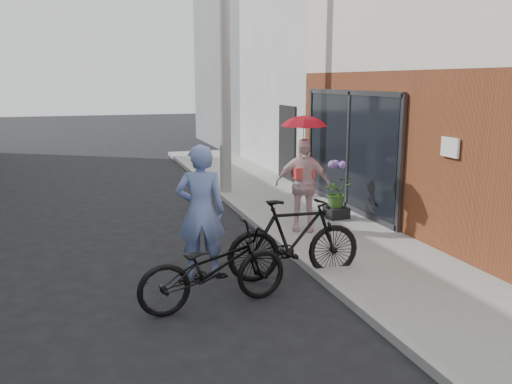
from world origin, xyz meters
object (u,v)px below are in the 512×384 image
utility_pole (224,51)px  officer (201,211)px  bike_right (294,239)px  kimono_woman (303,185)px  bike_left (214,268)px  planter (336,212)px

utility_pole → officer: size_ratio=3.59×
bike_right → kimono_woman: bearing=-22.2°
bike_right → bike_left: bearing=118.3°
utility_pole → planter: utility_pole is taller
officer → bike_left: (-0.09, -1.15, -0.46)m
officer → bike_right: bearing=168.7°
bike_left → bike_right: bike_right is taller
bike_left → planter: 4.62m
utility_pole → kimono_woman: 4.61m
utility_pole → bike_right: 6.53m
utility_pole → kimono_woman: utility_pole is taller
utility_pole → bike_left: bearing=-105.9°
kimono_woman → bike_right: bearing=-91.1°
officer → kimono_woman: 2.65m
officer → planter: 3.89m
bike_right → planter: size_ratio=4.79×
planter → utility_pole: bearing=114.2°
bike_left → planter: bike_left is taller
planter → bike_right: bearing=-126.8°
bike_left → kimono_woman: 3.50m
utility_pole → planter: bearing=-65.8°
officer → utility_pole: bearing=-96.9°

